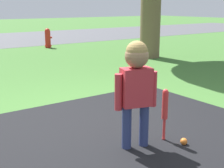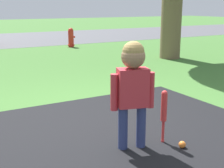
% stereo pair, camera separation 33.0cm
% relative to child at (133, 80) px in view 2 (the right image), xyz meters
% --- Properties ---
extents(ground_plane, '(60.00, 60.00, 0.00)m').
position_rel_child_xyz_m(ground_plane, '(-0.02, 0.78, -0.69)').
color(ground_plane, '#3D6B2D').
extents(child, '(0.42, 0.24, 1.07)m').
position_rel_child_xyz_m(child, '(0.00, 0.00, 0.00)').
color(child, navy).
rests_on(child, ground).
extents(baseball_bat, '(0.06, 0.06, 0.56)m').
position_rel_child_xyz_m(baseball_bat, '(0.35, -0.05, -0.33)').
color(baseball_bat, red).
rests_on(baseball_bat, ground).
extents(sports_ball, '(0.07, 0.07, 0.07)m').
position_rel_child_xyz_m(sports_ball, '(0.43, -0.26, -0.66)').
color(sports_ball, orange).
rests_on(sports_ball, ground).
extents(fire_hydrant, '(0.26, 0.23, 0.65)m').
position_rel_child_xyz_m(fire_hydrant, '(2.47, 7.56, -0.38)').
color(fire_hydrant, red).
rests_on(fire_hydrant, ground).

